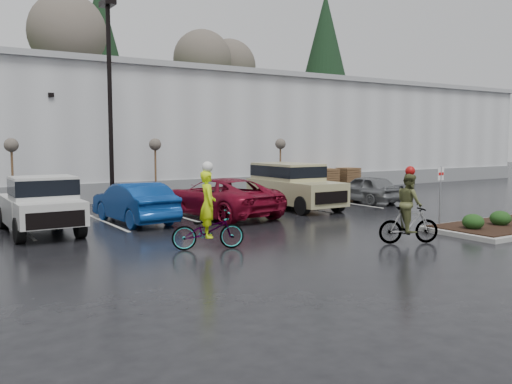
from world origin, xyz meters
TOP-DOWN VIEW (x-y plane):
  - ground at (0.00, 0.00)m, footprint 120.00×120.00m
  - warehouse at (0.00, 21.99)m, footprint 60.50×15.50m
  - wooded_ridge at (0.00, 45.00)m, footprint 80.00×25.00m
  - lamppost at (-4.00, 12.00)m, footprint 0.50×1.00m
  - sapling_west at (-8.00, 13.00)m, footprint 0.60×0.60m
  - sapling_mid at (-1.50, 13.00)m, footprint 0.60×0.60m
  - sapling_east at (6.00, 13.00)m, footprint 0.60×0.60m
  - pallet_stack_a at (8.50, 14.00)m, footprint 1.20×1.20m
  - pallet_stack_b at (10.20, 14.00)m, footprint 1.20×1.20m
  - pallet_stack_c at (12.00, 14.00)m, footprint 1.20×1.20m
  - shrub_a at (4.00, -1.00)m, footprint 0.70×0.70m
  - shrub_b at (5.50, -1.00)m, footprint 0.70×0.70m
  - fire_lane_sign at (3.80, 0.20)m, footprint 0.30×0.05m
  - pickup_white at (-8.08, 7.10)m, footprint 2.10×5.20m
  - car_blue at (-4.61, 7.45)m, footprint 1.94×4.75m
  - car_red at (-1.12, 7.12)m, footprint 3.40×6.03m
  - suv_tan at (2.94, 7.47)m, footprint 2.20×5.10m
  - car_grey at (7.47, 7.65)m, footprint 1.65×4.03m
  - cyclist_hivis at (-4.57, 1.50)m, footprint 2.19×1.33m
  - cyclist_olive at (0.93, -0.98)m, footprint 1.86×1.23m

SIDE VIEW (x-z plane):
  - ground at x=0.00m, z-range 0.00..0.00m
  - shrub_a at x=4.00m, z-range 0.15..0.67m
  - shrub_b at x=5.50m, z-range 0.15..0.67m
  - pallet_stack_a at x=8.50m, z-range 0.00..1.35m
  - pallet_stack_b at x=10.20m, z-range 0.00..1.35m
  - pallet_stack_c at x=12.00m, z-range 0.00..1.35m
  - car_grey at x=7.47m, z-range 0.00..1.37m
  - car_blue at x=-4.61m, z-range 0.00..1.53m
  - cyclist_hivis at x=-4.57m, z-range -0.49..2.03m
  - car_red at x=-1.12m, z-range 0.00..1.59m
  - cyclist_olive at x=0.93m, z-range -0.32..2.02m
  - pickup_white at x=-8.08m, z-range 0.00..1.96m
  - suv_tan at x=2.94m, z-range 0.00..2.06m
  - fire_lane_sign at x=3.80m, z-range 0.31..2.51m
  - sapling_west at x=-8.00m, z-range 1.13..4.33m
  - sapling_mid at x=-1.50m, z-range 1.13..4.33m
  - sapling_east at x=6.00m, z-range 1.13..4.33m
  - wooded_ridge at x=0.00m, z-range 0.00..6.00m
  - warehouse at x=0.00m, z-range 0.05..7.25m
  - lamppost at x=-4.00m, z-range 1.07..10.30m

